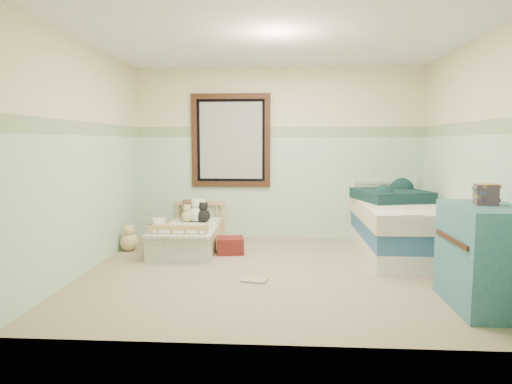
# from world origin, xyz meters

# --- Properties ---
(floor) EXTENTS (4.20, 3.60, 0.02)m
(floor) POSITION_xyz_m (0.00, 0.00, -0.01)
(floor) COLOR #93835E
(floor) RESTS_ON ground
(ceiling) EXTENTS (4.20, 3.60, 0.02)m
(ceiling) POSITION_xyz_m (0.00, 0.00, 2.51)
(ceiling) COLOR silver
(ceiling) RESTS_ON wall_back
(wall_back) EXTENTS (4.20, 0.04, 2.50)m
(wall_back) POSITION_xyz_m (0.00, 1.80, 1.25)
(wall_back) COLOR beige
(wall_back) RESTS_ON floor
(wall_front) EXTENTS (4.20, 0.04, 2.50)m
(wall_front) POSITION_xyz_m (0.00, -1.80, 1.25)
(wall_front) COLOR beige
(wall_front) RESTS_ON floor
(wall_left) EXTENTS (0.04, 3.60, 2.50)m
(wall_left) POSITION_xyz_m (-2.10, 0.00, 1.25)
(wall_left) COLOR beige
(wall_left) RESTS_ON floor
(wall_right) EXTENTS (0.04, 3.60, 2.50)m
(wall_right) POSITION_xyz_m (2.10, 0.00, 1.25)
(wall_right) COLOR beige
(wall_right) RESTS_ON floor
(wainscot_mint) EXTENTS (4.20, 0.01, 1.50)m
(wainscot_mint) POSITION_xyz_m (0.00, 1.79, 0.75)
(wainscot_mint) COLOR #9ACEA8
(wainscot_mint) RESTS_ON floor
(border_strip) EXTENTS (4.20, 0.01, 0.15)m
(border_strip) POSITION_xyz_m (0.00, 1.79, 1.57)
(border_strip) COLOR #38623E
(border_strip) RESTS_ON wall_back
(window_frame) EXTENTS (1.16, 0.06, 1.36)m
(window_frame) POSITION_xyz_m (-0.70, 1.76, 1.45)
(window_frame) COLOR #34150D
(window_frame) RESTS_ON wall_back
(window_blinds) EXTENTS (0.92, 0.01, 1.12)m
(window_blinds) POSITION_xyz_m (-0.70, 1.77, 1.45)
(window_blinds) COLOR beige
(window_blinds) RESTS_ON window_frame
(toddler_bed_frame) EXTENTS (0.74, 1.47, 0.19)m
(toddler_bed_frame) POSITION_xyz_m (-1.17, 1.05, 0.09)
(toddler_bed_frame) COLOR tan
(toddler_bed_frame) RESTS_ON floor
(toddler_mattress) EXTENTS (0.67, 1.41, 0.12)m
(toddler_mattress) POSITION_xyz_m (-1.17, 1.05, 0.25)
(toddler_mattress) COLOR white
(toddler_mattress) RESTS_ON toddler_bed_frame
(patchwork_quilt) EXTENTS (0.80, 0.74, 0.03)m
(patchwork_quilt) POSITION_xyz_m (-1.17, 0.59, 0.32)
(patchwork_quilt) COLOR #7591C2
(patchwork_quilt) RESTS_ON toddler_mattress
(plush_bed_brown) EXTENTS (0.20, 0.20, 0.20)m
(plush_bed_brown) POSITION_xyz_m (-1.32, 1.55, 0.41)
(plush_bed_brown) COLOR brown
(plush_bed_brown) RESTS_ON toddler_mattress
(plush_bed_white) EXTENTS (0.21, 0.21, 0.21)m
(plush_bed_white) POSITION_xyz_m (-1.12, 1.55, 0.41)
(plush_bed_white) COLOR white
(plush_bed_white) RESTS_ON toddler_mattress
(plush_bed_tan) EXTENTS (0.17, 0.17, 0.17)m
(plush_bed_tan) POSITION_xyz_m (-1.27, 1.33, 0.39)
(plush_bed_tan) COLOR #DCC183
(plush_bed_tan) RESTS_ON toddler_mattress
(plush_bed_dark) EXTENTS (0.19, 0.19, 0.19)m
(plush_bed_dark) POSITION_xyz_m (-1.04, 1.33, 0.40)
(plush_bed_dark) COLOR black
(plush_bed_dark) RESTS_ON toddler_mattress
(plush_floor_cream) EXTENTS (0.29, 0.29, 0.29)m
(plush_floor_cream) POSITION_xyz_m (-1.59, 1.02, 0.14)
(plush_floor_cream) COLOR #EFE0C4
(plush_floor_cream) RESTS_ON floor
(plush_floor_tan) EXTENTS (0.23, 0.23, 0.23)m
(plush_floor_tan) POSITION_xyz_m (-1.95, 0.86, 0.12)
(plush_floor_tan) COLOR #DCC183
(plush_floor_tan) RESTS_ON floor
(twin_bed_frame) EXTENTS (0.95, 1.90, 0.22)m
(twin_bed_frame) POSITION_xyz_m (1.55, 0.86, 0.11)
(twin_bed_frame) COLOR white
(twin_bed_frame) RESTS_ON floor
(twin_boxspring) EXTENTS (0.95, 1.90, 0.22)m
(twin_boxspring) POSITION_xyz_m (1.55, 0.86, 0.33)
(twin_boxspring) COLOR navy
(twin_boxspring) RESTS_ON twin_bed_frame
(twin_mattress) EXTENTS (0.99, 1.94, 0.22)m
(twin_mattress) POSITION_xyz_m (1.55, 0.86, 0.55)
(twin_mattress) COLOR silver
(twin_mattress) RESTS_ON twin_boxspring
(teal_blanket) EXTENTS (1.01, 1.04, 0.14)m
(teal_blanket) POSITION_xyz_m (1.50, 1.16, 0.73)
(teal_blanket) COLOR #102D2F
(teal_blanket) RESTS_ON twin_mattress
(dresser) EXTENTS (0.56, 0.89, 0.89)m
(dresser) POSITION_xyz_m (1.81, -0.95, 0.45)
(dresser) COLOR #285F75
(dresser) RESTS_ON floor
(book_stack) EXTENTS (0.19, 0.16, 0.17)m
(book_stack) POSITION_xyz_m (1.81, -0.91, 0.98)
(book_stack) COLOR brown
(book_stack) RESTS_ON dresser
(red_pillow) EXTENTS (0.38, 0.34, 0.21)m
(red_pillow) POSITION_xyz_m (-0.60, 0.80, 0.10)
(red_pillow) COLOR maroon
(red_pillow) RESTS_ON floor
(floor_book) EXTENTS (0.29, 0.24, 0.02)m
(floor_book) POSITION_xyz_m (-0.21, -0.34, 0.01)
(floor_book) COLOR orange
(floor_book) RESTS_ON floor
(extra_plush_0) EXTENTS (0.22, 0.22, 0.22)m
(extra_plush_0) POSITION_xyz_m (-1.15, 1.36, 0.42)
(extra_plush_0) COLOR white
(extra_plush_0) RESTS_ON toddler_mattress
(extra_plush_1) EXTENTS (0.19, 0.19, 0.19)m
(extra_plush_1) POSITION_xyz_m (-1.18, 1.48, 0.40)
(extra_plush_1) COLOR white
(extra_plush_1) RESTS_ON toddler_mattress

